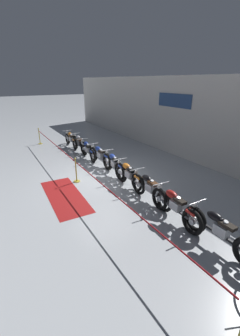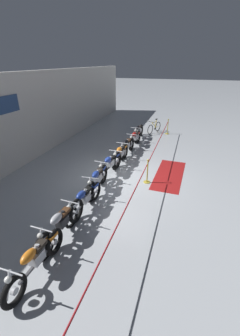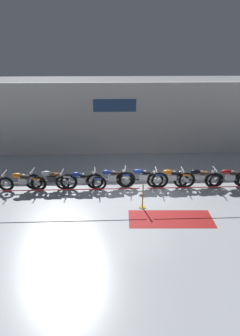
% 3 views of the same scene
% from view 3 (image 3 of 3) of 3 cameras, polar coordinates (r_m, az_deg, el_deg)
% --- Properties ---
extents(ground_plane, '(120.00, 120.00, 0.00)m').
position_cam_3_polar(ground_plane, '(11.64, 4.97, -5.75)').
color(ground_plane, '#B2B7BC').
extents(back_wall, '(28.00, 0.29, 4.20)m').
position_cam_3_polar(back_wall, '(15.64, 3.01, 10.47)').
color(back_wall, silver).
rests_on(back_wall, ground).
extents(motorcycle_orange_0, '(2.17, 0.62, 0.93)m').
position_cam_3_polar(motorcycle_orange_0, '(12.47, -20.60, -2.83)').
color(motorcycle_orange_0, black).
rests_on(motorcycle_orange_0, ground).
extents(motorcycle_silver_1, '(2.39, 0.62, 0.97)m').
position_cam_3_polar(motorcycle_silver_1, '(12.18, -14.84, -2.54)').
color(motorcycle_silver_1, black).
rests_on(motorcycle_silver_1, ground).
extents(motorcycle_blue_2, '(2.33, 0.62, 0.92)m').
position_cam_3_polar(motorcycle_blue_2, '(11.91, -8.59, -2.71)').
color(motorcycle_blue_2, black).
rests_on(motorcycle_blue_2, ground).
extents(motorcycle_blue_3, '(2.25, 0.62, 0.97)m').
position_cam_3_polar(motorcycle_blue_3, '(11.90, -2.02, -2.34)').
color(motorcycle_blue_3, black).
rests_on(motorcycle_blue_3, ground).
extents(motorcycle_blue_4, '(2.39, 0.62, 0.97)m').
position_cam_3_polar(motorcycle_blue_4, '(11.99, 4.81, -2.19)').
color(motorcycle_blue_4, black).
rests_on(motorcycle_blue_4, ground).
extents(motorcycle_orange_5, '(2.22, 0.62, 0.96)m').
position_cam_3_polar(motorcycle_orange_5, '(12.15, 11.01, -2.22)').
color(motorcycle_orange_5, black).
rests_on(motorcycle_orange_5, ground).
extents(motorcycle_black_6, '(2.32, 0.62, 0.93)m').
position_cam_3_polar(motorcycle_black_6, '(12.54, 16.73, -2.09)').
color(motorcycle_black_6, black).
rests_on(motorcycle_black_6, ground).
extents(motorcycle_red_7, '(2.20, 0.62, 0.95)m').
position_cam_3_polar(motorcycle_red_7, '(12.95, 22.61, -2.07)').
color(motorcycle_red_7, black).
rests_on(motorcycle_red_7, ground).
extents(stanchion_far_left, '(14.19, 0.28, 1.05)m').
position_cam_3_polar(stanchion_far_left, '(10.27, -2.59, -5.12)').
color(stanchion_far_left, gold).
rests_on(stanchion_far_left, ground).
extents(stanchion_mid_left, '(0.28, 0.28, 1.05)m').
position_cam_3_polar(stanchion_mid_left, '(10.55, 4.95, -6.92)').
color(stanchion_mid_left, gold).
rests_on(stanchion_mid_left, ground).
extents(floor_banner, '(3.20, 1.28, 0.01)m').
position_cam_3_polar(floor_banner, '(10.22, 10.97, -10.80)').
color(floor_banner, maroon).
rests_on(floor_banner, ground).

